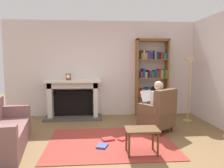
{
  "coord_description": "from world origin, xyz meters",
  "views": [
    {
      "loc": [
        -0.31,
        -3.82,
        1.58
      ],
      "look_at": [
        0.1,
        1.2,
        1.05
      ],
      "focal_mm": 35.4,
      "sensor_mm": 36.0,
      "label": 1
    }
  ],
  "objects": [
    {
      "name": "armchair_reading",
      "position": [
        1.11,
        0.87,
        0.42
      ],
      "size": [
        0.88,
        0.88,
        0.97
      ],
      "rotation": [
        0.0,
        0.0,
        3.79
      ],
      "color": "#331E14",
      "rests_on": "ground"
    },
    {
      "name": "floor_lamp",
      "position": [
        2.13,
        1.65,
        1.42
      ],
      "size": [
        0.32,
        0.32,
        1.68
      ],
      "color": "#B7933F",
      "rests_on": "ground"
    },
    {
      "name": "fireplace",
      "position": [
        -0.88,
        2.3,
        0.57
      ],
      "size": [
        1.54,
        0.64,
        1.06
      ],
      "color": "#4C4742",
      "rests_on": "ground"
    },
    {
      "name": "side_table",
      "position": [
        0.48,
        -0.26,
        0.37
      ],
      "size": [
        0.56,
        0.39,
        0.44
      ],
      "color": "brown",
      "rests_on": "ground"
    },
    {
      "name": "side_wall_right",
      "position": [
        2.65,
        1.25,
        1.35
      ],
      "size": [
        0.1,
        5.2,
        2.7
      ],
      "primitive_type": "cube",
      "color": "silver",
      "rests_on": "ground"
    },
    {
      "name": "seated_reader",
      "position": [
        1.04,
        0.97,
        0.62
      ],
      "size": [
        0.56,
        0.59,
        1.14
      ],
      "rotation": [
        0.0,
        0.0,
        3.79
      ],
      "color": "silver",
      "rests_on": "ground"
    },
    {
      "name": "sofa_floral",
      "position": [
        -1.98,
        0.14,
        0.32
      ],
      "size": [
        0.98,
        1.79,
        0.85
      ],
      "rotation": [
        0.0,
        0.0,
        1.73
      ],
      "color": "#815A5A",
      "rests_on": "ground"
    },
    {
      "name": "ground",
      "position": [
        0.0,
        0.0,
        0.0
      ],
      "size": [
        14.0,
        14.0,
        0.0
      ],
      "primitive_type": "plane",
      "color": "brown"
    },
    {
      "name": "mantel_clock",
      "position": [
        -1.0,
        2.2,
        1.15
      ],
      "size": [
        0.14,
        0.14,
        0.17
      ],
      "color": "brown",
      "rests_on": "fireplace"
    },
    {
      "name": "scattered_books",
      "position": [
        -0.03,
        0.29,
        0.03
      ],
      "size": [
        0.66,
        0.6,
        0.03
      ],
      "color": "red",
      "rests_on": "area_rug"
    },
    {
      "name": "area_rug",
      "position": [
        0.0,
        0.3,
        0.01
      ],
      "size": [
        2.4,
        1.8,
        0.01
      ],
      "primitive_type": "cube",
      "color": "#9E362E",
      "rests_on": "ground"
    },
    {
      "name": "bookshelf",
      "position": [
        1.34,
        2.33,
        1.05
      ],
      "size": [
        0.91,
        0.32,
        2.19
      ],
      "color": "brown",
      "rests_on": "ground"
    },
    {
      "name": "back_wall",
      "position": [
        0.0,
        2.55,
        1.35
      ],
      "size": [
        5.6,
        0.1,
        2.7
      ],
      "primitive_type": "cube",
      "color": "silver",
      "rests_on": "ground"
    }
  ]
}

